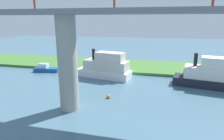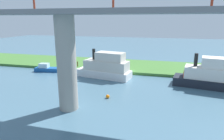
{
  "view_description": "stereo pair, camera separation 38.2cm",
  "coord_description": "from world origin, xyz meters",
  "px_view_note": "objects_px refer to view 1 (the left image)",
  "views": [
    {
      "loc": [
        -6.92,
        35.41,
        10.03
      ],
      "look_at": [
        0.53,
        5.0,
        2.0
      ],
      "focal_mm": 31.56,
      "sensor_mm": 36.0,
      "label": 1
    },
    {
      "loc": [
        -7.29,
        35.32,
        10.03
      ],
      "look_at": [
        0.53,
        5.0,
        2.0
      ],
      "focal_mm": 31.56,
      "sensor_mm": 36.0,
      "label": 2
    }
  ],
  "objects_px": {
    "bridge_pylon": "(68,64)",
    "pontoon_yellow": "(211,75)",
    "mooring_post": "(77,64)",
    "person_on_bank": "(124,65)",
    "marker_buoy": "(108,96)",
    "skiff_small": "(46,69)",
    "houseboat_blue": "(105,67)"
  },
  "relations": [
    {
      "from": "bridge_pylon",
      "to": "skiff_small",
      "type": "bearing_deg",
      "value": -50.18
    },
    {
      "from": "person_on_bank",
      "to": "houseboat_blue",
      "type": "distance_m",
      "value": 5.6
    },
    {
      "from": "pontoon_yellow",
      "to": "marker_buoy",
      "type": "relative_size",
      "value": 20.75
    },
    {
      "from": "skiff_small",
      "to": "mooring_post",
      "type": "bearing_deg",
      "value": -145.83
    },
    {
      "from": "mooring_post",
      "to": "marker_buoy",
      "type": "xyz_separation_m",
      "value": [
        -10.44,
        13.86,
        -0.79
      ]
    },
    {
      "from": "skiff_small",
      "to": "houseboat_blue",
      "type": "bearing_deg",
      "value": 175.48
    },
    {
      "from": "person_on_bank",
      "to": "pontoon_yellow",
      "type": "distance_m",
      "value": 15.91
    },
    {
      "from": "pontoon_yellow",
      "to": "bridge_pylon",
      "type": "bearing_deg",
      "value": 34.74
    },
    {
      "from": "person_on_bank",
      "to": "skiff_small",
      "type": "xyz_separation_m",
      "value": [
        14.95,
        4.02,
        -0.62
      ]
    },
    {
      "from": "person_on_bank",
      "to": "pontoon_yellow",
      "type": "relative_size",
      "value": 0.13
    },
    {
      "from": "person_on_bank",
      "to": "mooring_post",
      "type": "distance_m",
      "value": 9.84
    },
    {
      "from": "mooring_post",
      "to": "skiff_small",
      "type": "relative_size",
      "value": 0.21
    },
    {
      "from": "pontoon_yellow",
      "to": "houseboat_blue",
      "type": "relative_size",
      "value": 1.02
    },
    {
      "from": "bridge_pylon",
      "to": "pontoon_yellow",
      "type": "bearing_deg",
      "value": -145.26
    },
    {
      "from": "bridge_pylon",
      "to": "mooring_post",
      "type": "bearing_deg",
      "value": -68.9
    },
    {
      "from": "bridge_pylon",
      "to": "person_on_bank",
      "type": "bearing_deg",
      "value": -98.94
    },
    {
      "from": "bridge_pylon",
      "to": "person_on_bank",
      "type": "xyz_separation_m",
      "value": [
        -2.91,
        -18.46,
        -4.07
      ]
    },
    {
      "from": "bridge_pylon",
      "to": "mooring_post",
      "type": "height_order",
      "value": "bridge_pylon"
    },
    {
      "from": "mooring_post",
      "to": "houseboat_blue",
      "type": "xyz_separation_m",
      "value": [
        -7.39,
        4.47,
        0.81
      ]
    },
    {
      "from": "pontoon_yellow",
      "to": "marker_buoy",
      "type": "distance_m",
      "value": 16.2
    },
    {
      "from": "bridge_pylon",
      "to": "mooring_post",
      "type": "distance_m",
      "value": 19.67
    },
    {
      "from": "bridge_pylon",
      "to": "marker_buoy",
      "type": "relative_size",
      "value": 21.1
    },
    {
      "from": "houseboat_blue",
      "to": "skiff_small",
      "type": "bearing_deg",
      "value": -4.52
    },
    {
      "from": "mooring_post",
      "to": "marker_buoy",
      "type": "bearing_deg",
      "value": 127.0
    },
    {
      "from": "person_on_bank",
      "to": "mooring_post",
      "type": "height_order",
      "value": "person_on_bank"
    },
    {
      "from": "person_on_bank",
      "to": "marker_buoy",
      "type": "distance_m",
      "value": 14.44
    },
    {
      "from": "person_on_bank",
      "to": "skiff_small",
      "type": "distance_m",
      "value": 15.49
    },
    {
      "from": "bridge_pylon",
      "to": "mooring_post",
      "type": "xyz_separation_m",
      "value": [
        6.91,
        -17.92,
        -4.24
      ]
    },
    {
      "from": "houseboat_blue",
      "to": "marker_buoy",
      "type": "distance_m",
      "value": 10.0
    },
    {
      "from": "mooring_post",
      "to": "houseboat_blue",
      "type": "height_order",
      "value": "houseboat_blue"
    },
    {
      "from": "mooring_post",
      "to": "skiff_small",
      "type": "bearing_deg",
      "value": 34.17
    },
    {
      "from": "marker_buoy",
      "to": "person_on_bank",
      "type": "bearing_deg",
      "value": -87.53
    }
  ]
}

